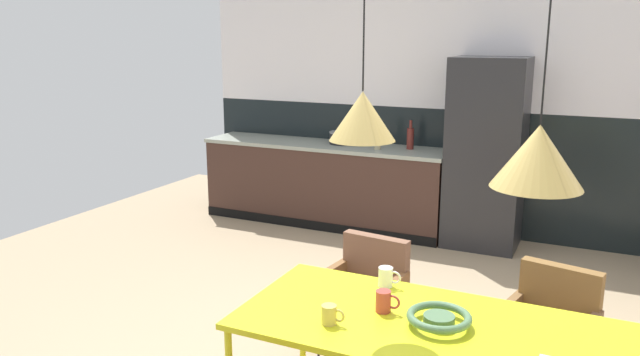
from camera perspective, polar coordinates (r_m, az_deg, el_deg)
back_wall_splashback_dark at (r=6.69m, az=13.72°, el=0.54°), size 6.10×0.12×1.32m
back_wall_panel_upper at (r=6.54m, az=14.36°, el=11.88°), size 6.10×0.12×1.32m
kitchen_counter at (r=6.87m, az=0.43°, el=-0.51°), size 2.78×0.63×0.91m
refrigerator_column at (r=6.25m, az=15.15°, el=2.19°), size 0.71×0.60×1.87m
dining_table at (r=3.02m, az=10.88°, el=-14.01°), size 1.90×0.86×0.75m
armchair_corner_seat at (r=4.04m, az=4.36°, el=-9.62°), size 0.54×0.52×0.79m
armchair_far_side at (r=3.82m, az=20.68°, el=-12.18°), size 0.57×0.56×0.78m
fruit_bowl at (r=2.98m, az=10.99°, el=-12.62°), size 0.30×0.30×0.06m
mug_tall_blue at (r=3.07m, az=5.97°, el=-11.32°), size 0.12×0.08×0.11m
mug_short_terracotta at (r=3.36m, az=6.18°, el=-9.12°), size 0.13×0.08×0.11m
mug_wide_latte at (r=2.94m, az=0.92°, el=-12.57°), size 0.12×0.07×0.09m
cooking_pot at (r=6.75m, az=2.04°, el=3.75°), size 0.28×0.28×0.16m
bottle_spice_small at (r=6.45m, az=5.37°, el=3.64°), size 0.07×0.07×0.26m
bottle_oil_tall at (r=6.49m, az=8.38°, el=3.71°), size 0.07×0.07×0.31m
pendant_lamp_over_table_near at (r=2.79m, az=3.97°, el=5.78°), size 0.30×0.30×0.98m
pendant_lamp_over_table_far at (r=2.65m, az=19.58°, el=1.92°), size 0.37×0.37×1.12m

